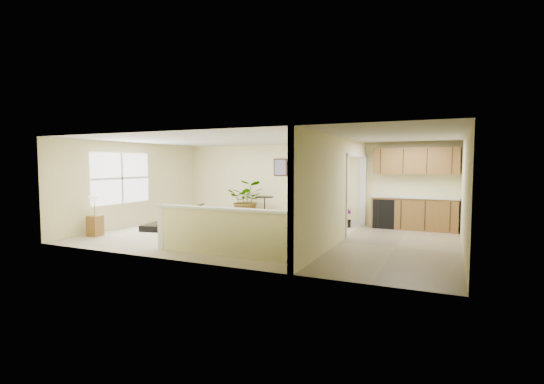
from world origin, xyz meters
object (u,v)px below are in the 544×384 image
at_px(palm_plant, 247,200).
at_px(small_plant, 346,220).
at_px(accent_table, 265,206).
at_px(loveseat, 308,214).
at_px(lamp_stand, 95,219).
at_px(piano_bench, 220,226).
at_px(piano, 179,206).

relative_size(palm_plant, small_plant, 2.74).
height_order(accent_table, palm_plant, palm_plant).
relative_size(loveseat, small_plant, 3.27).
distance_m(accent_table, small_plant, 2.66).
height_order(palm_plant, lamp_stand, palm_plant).
xyz_separation_m(accent_table, lamp_stand, (-2.95, -4.03, -0.08)).
bearing_deg(accent_table, lamp_stand, -126.20).
height_order(loveseat, palm_plant, palm_plant).
relative_size(piano_bench, palm_plant, 0.58).
bearing_deg(loveseat, small_plant, 18.41).
distance_m(palm_plant, small_plant, 3.42).
bearing_deg(palm_plant, piano, -112.89).
xyz_separation_m(palm_plant, small_plant, (3.39, -0.15, -0.43)).
bearing_deg(small_plant, piano, -153.62).
height_order(loveseat, accent_table, loveseat).
relative_size(accent_table, lamp_stand, 0.79).
xyz_separation_m(piano, lamp_stand, (-1.22, -1.90, -0.20)).
bearing_deg(accent_table, palm_plant, 165.91).
height_order(piano, small_plant, piano).
bearing_deg(piano, lamp_stand, -133.78).
height_order(loveseat, lamp_stand, lamp_stand).
distance_m(piano, piano_bench, 1.94).
bearing_deg(lamp_stand, accent_table, 53.80).
bearing_deg(piano, accent_table, 39.85).
relative_size(loveseat, accent_table, 2.13).
xyz_separation_m(piano_bench, palm_plant, (-0.81, 2.98, 0.37)).
xyz_separation_m(piano_bench, small_plant, (2.58, 2.83, -0.06)).
relative_size(small_plant, lamp_stand, 0.51).
bearing_deg(accent_table, loveseat, 2.42).
bearing_deg(lamp_stand, loveseat, 42.89).
height_order(piano_bench, palm_plant, palm_plant).
relative_size(piano_bench, small_plant, 1.60).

